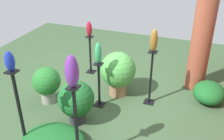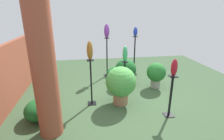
% 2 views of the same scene
% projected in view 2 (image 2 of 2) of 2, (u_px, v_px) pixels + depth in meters
% --- Properties ---
extents(ground_plane, '(8.00, 8.00, 0.00)m').
position_uv_depth(ground_plane, '(124.00, 97.00, 4.66)').
color(ground_plane, '#385133').
extents(brick_wall_back, '(5.60, 0.12, 1.47)m').
position_uv_depth(brick_wall_back, '(7.00, 77.00, 4.01)').
color(brick_wall_back, brown).
rests_on(brick_wall_back, ground).
extents(brick_pillar, '(0.42, 0.42, 2.77)m').
position_uv_depth(brick_pillar, '(43.00, 62.00, 2.87)').
color(brick_pillar, brown).
rests_on(brick_pillar, ground).
extents(pedestal_ruby, '(0.20, 0.20, 0.93)m').
position_uv_depth(pedestal_ruby, '(170.00, 98.00, 3.72)').
color(pedestal_ruby, black).
rests_on(pedestal_ruby, ground).
extents(pedestal_jade, '(0.20, 0.20, 0.92)m').
position_uv_depth(pedestal_jade, '(124.00, 80.00, 4.74)').
color(pedestal_jade, black).
rests_on(pedestal_jade, ground).
extents(pedestal_violet, '(0.20, 0.20, 1.33)m').
position_uv_depth(pedestal_violet, '(107.00, 59.00, 6.01)').
color(pedestal_violet, black).
rests_on(pedestal_violet, ground).
extents(pedestal_bronze, '(0.20, 0.20, 1.13)m').
position_uv_depth(pedestal_bronze, '(91.00, 85.00, 4.18)').
color(pedestal_bronze, black).
rests_on(pedestal_bronze, ground).
extents(pedestal_cobalt, '(0.20, 0.20, 1.36)m').
position_uv_depth(pedestal_cobalt, '(134.00, 57.00, 6.13)').
color(pedestal_cobalt, black).
rests_on(pedestal_cobalt, ground).
extents(art_vase_ruby, '(0.13, 0.13, 0.36)m').
position_uv_depth(art_vase_ruby, '(174.00, 68.00, 3.50)').
color(art_vase_ruby, maroon).
rests_on(art_vase_ruby, pedestal_ruby).
extents(art_vase_jade, '(0.14, 0.13, 0.41)m').
position_uv_depth(art_vase_jade, '(125.00, 54.00, 4.51)').
color(art_vase_jade, '#2D9356').
rests_on(art_vase_jade, pedestal_jade).
extents(art_vase_violet, '(0.19, 0.18, 0.45)m').
position_uv_depth(art_vase_violet, '(107.00, 31.00, 5.71)').
color(art_vase_violet, '#6B2D8C').
rests_on(art_vase_violet, pedestal_violet).
extents(art_vase_bronze, '(0.14, 0.14, 0.44)m').
position_uv_depth(art_vase_bronze, '(90.00, 51.00, 3.91)').
color(art_vase_bronze, brown).
rests_on(art_vase_bronze, pedestal_bronze).
extents(art_vase_cobalt, '(0.14, 0.14, 0.31)m').
position_uv_depth(art_vase_cobalt, '(135.00, 32.00, 5.84)').
color(art_vase_cobalt, '#192D9E').
rests_on(art_vase_cobalt, pedestal_cobalt).
extents(potted_plant_walkway_edge, '(0.56, 0.56, 0.76)m').
position_uv_depth(potted_plant_walkway_edge, '(156.00, 73.00, 5.12)').
color(potted_plant_walkway_edge, gray).
rests_on(potted_plant_walkway_edge, ground).
extents(potted_plant_front_right, '(0.73, 0.73, 0.95)m').
position_uv_depth(potted_plant_front_right, '(121.00, 83.00, 4.19)').
color(potted_plant_front_right, '#936B4C').
rests_on(potted_plant_front_right, ground).
extents(potted_plant_near_pillar, '(0.65, 0.65, 0.81)m').
position_uv_depth(potted_plant_near_pillar, '(126.00, 70.00, 5.33)').
color(potted_plant_near_pillar, '#2D2D33').
rests_on(potted_plant_near_pillar, ground).
extents(foliage_bed_east, '(0.69, 0.63, 0.42)m').
position_uv_depth(foliage_bed_east, '(40.00, 109.00, 3.69)').
color(foliage_bed_east, '#195923').
rests_on(foliage_bed_east, ground).
extents(foliage_bed_west, '(0.90, 1.04, 0.29)m').
position_uv_depth(foliage_bed_west, '(121.00, 72.00, 6.15)').
color(foliage_bed_west, '#195923').
rests_on(foliage_bed_west, ground).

